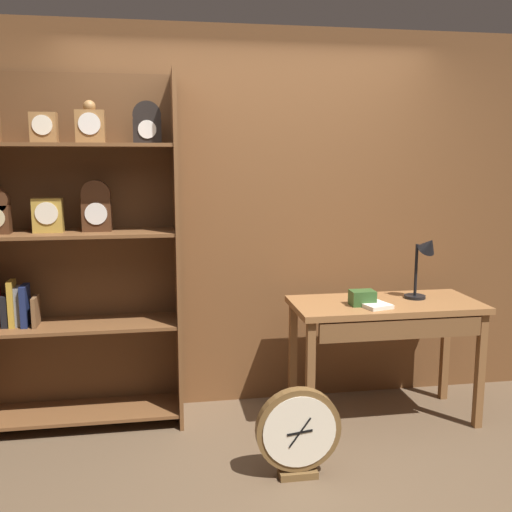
{
  "coord_description": "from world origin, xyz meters",
  "views": [
    {
      "loc": [
        -0.64,
        -2.63,
        1.73
      ],
      "look_at": [
        -0.1,
        0.57,
        1.18
      ],
      "focal_mm": 40.79,
      "sensor_mm": 36.0,
      "label": 1
    }
  ],
  "objects_px": {
    "desk_lamp": "(425,259)",
    "toolbox_small": "(362,298)",
    "bookshelf": "(70,250)",
    "workbench": "(386,319)",
    "round_clock_large": "(298,432)",
    "open_repair_manual": "(373,304)"
  },
  "relations": [
    {
      "from": "open_repair_manual",
      "to": "round_clock_large",
      "type": "distance_m",
      "value": 0.98
    },
    {
      "from": "desk_lamp",
      "to": "workbench",
      "type": "bearing_deg",
      "value": -169.43
    },
    {
      "from": "open_repair_manual",
      "to": "round_clock_large",
      "type": "height_order",
      "value": "open_repair_manual"
    },
    {
      "from": "desk_lamp",
      "to": "toolbox_small",
      "type": "height_order",
      "value": "desk_lamp"
    },
    {
      "from": "workbench",
      "to": "open_repair_manual",
      "type": "distance_m",
      "value": 0.19
    },
    {
      "from": "bookshelf",
      "to": "desk_lamp",
      "type": "xyz_separation_m",
      "value": [
        2.28,
        -0.24,
        -0.08
      ]
    },
    {
      "from": "toolbox_small",
      "to": "open_repair_manual",
      "type": "xyz_separation_m",
      "value": [
        0.06,
        -0.04,
        -0.03
      ]
    },
    {
      "from": "open_repair_manual",
      "to": "toolbox_small",
      "type": "bearing_deg",
      "value": 127.64
    },
    {
      "from": "desk_lamp",
      "to": "open_repair_manual",
      "type": "xyz_separation_m",
      "value": [
        -0.4,
        -0.13,
        -0.26
      ]
    },
    {
      "from": "toolbox_small",
      "to": "round_clock_large",
      "type": "relative_size",
      "value": 0.3
    },
    {
      "from": "toolbox_small",
      "to": "open_repair_manual",
      "type": "bearing_deg",
      "value": -36.8
    },
    {
      "from": "open_repair_manual",
      "to": "bookshelf",
      "type": "bearing_deg",
      "value": 153.43
    },
    {
      "from": "bookshelf",
      "to": "workbench",
      "type": "relative_size",
      "value": 1.85
    },
    {
      "from": "bookshelf",
      "to": "open_repair_manual",
      "type": "distance_m",
      "value": 1.95
    },
    {
      "from": "open_repair_manual",
      "to": "workbench",
      "type": "bearing_deg",
      "value": 16.05
    },
    {
      "from": "bookshelf",
      "to": "desk_lamp",
      "type": "bearing_deg",
      "value": -5.98
    },
    {
      "from": "bookshelf",
      "to": "workbench",
      "type": "distance_m",
      "value": 2.08
    },
    {
      "from": "toolbox_small",
      "to": "desk_lamp",
      "type": "bearing_deg",
      "value": 10.59
    },
    {
      "from": "workbench",
      "to": "open_repair_manual",
      "type": "height_order",
      "value": "open_repair_manual"
    },
    {
      "from": "desk_lamp",
      "to": "round_clock_large",
      "type": "relative_size",
      "value": 0.86
    },
    {
      "from": "desk_lamp",
      "to": "toolbox_small",
      "type": "relative_size",
      "value": 2.84
    },
    {
      "from": "round_clock_large",
      "to": "toolbox_small",
      "type": "bearing_deg",
      "value": 45.95
    }
  ]
}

